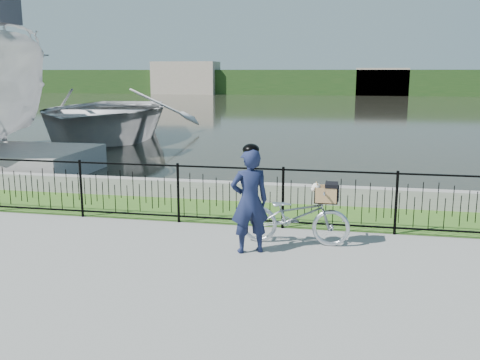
# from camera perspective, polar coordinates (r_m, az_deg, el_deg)

# --- Properties ---
(ground) EXTENTS (120.00, 120.00, 0.00)m
(ground) POSITION_cam_1_polar(r_m,az_deg,el_deg) (8.63, -3.40, -7.75)
(ground) COLOR gray
(ground) RESTS_ON ground
(grass_strip) EXTENTS (60.00, 2.00, 0.01)m
(grass_strip) POSITION_cam_1_polar(r_m,az_deg,el_deg) (11.05, 0.00, -3.37)
(grass_strip) COLOR #39611E
(grass_strip) RESTS_ON ground
(water) EXTENTS (120.00, 120.00, 0.00)m
(water) POSITION_cam_1_polar(r_m,az_deg,el_deg) (41.03, 8.40, 7.45)
(water) COLOR black
(water) RESTS_ON ground
(quay_wall) EXTENTS (60.00, 0.30, 0.40)m
(quay_wall) POSITION_cam_1_polar(r_m,az_deg,el_deg) (11.96, 0.94, -1.25)
(quay_wall) COLOR gray
(quay_wall) RESTS_ON ground
(fence) EXTENTS (14.00, 0.06, 1.15)m
(fence) POSITION_cam_1_polar(r_m,az_deg,el_deg) (9.97, -1.12, -1.64)
(fence) COLOR black
(fence) RESTS_ON ground
(far_treeline) EXTENTS (120.00, 6.00, 3.00)m
(far_treeline) POSITION_cam_1_polar(r_m,az_deg,el_deg) (67.92, 9.66, 10.25)
(far_treeline) COLOR #244319
(far_treeline) RESTS_ON ground
(far_building_left) EXTENTS (8.00, 4.00, 4.00)m
(far_building_left) POSITION_cam_1_polar(r_m,az_deg,el_deg) (68.88, -5.79, 10.79)
(far_building_left) COLOR #A29582
(far_building_left) RESTS_ON ground
(far_building_right) EXTENTS (6.00, 3.00, 3.20)m
(far_building_right) POSITION_cam_1_polar(r_m,az_deg,el_deg) (66.50, 14.88, 10.10)
(far_building_right) COLOR #A29582
(far_building_right) RESTS_ON ground
(bicycle_rig) EXTENTS (1.83, 0.64, 1.08)m
(bicycle_rig) POSITION_cam_1_polar(r_m,az_deg,el_deg) (8.97, 5.93, -3.76)
(bicycle_rig) COLOR silver
(bicycle_rig) RESTS_ON ground
(cyclist) EXTENTS (0.72, 0.61, 1.75)m
(cyclist) POSITION_cam_1_polar(r_m,az_deg,el_deg) (8.42, 1.03, -2.10)
(cyclist) COLOR #161D3C
(cyclist) RESTS_ON ground
(boat_far) EXTENTS (9.01, 11.45, 2.15)m
(boat_far) POSITION_cam_1_polar(r_m,az_deg,el_deg) (23.46, -14.34, 6.86)
(boat_far) COLOR #B5B5B5
(boat_far) RESTS_ON water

